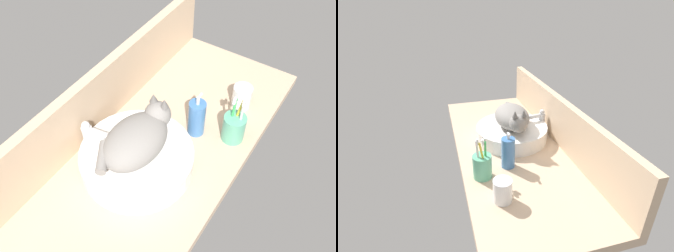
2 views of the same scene
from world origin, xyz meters
TOP-DOWN VIEW (x-y plane):
  - ground_plane at (0.00, 0.00)cm, footprint 130.10×53.51cm
  - backsplash_panel at (0.00, 24.95)cm, footprint 130.10×3.60cm
  - sink_basin at (-6.81, 2.38)cm, footprint 36.90×36.90cm
  - cat at (-5.44, 2.41)cm, footprint 32.26×17.84cm
  - faucet at (-9.53, 19.03)cm, footprint 4.50×11.85cm
  - soap_dispenser at (16.74, -6.24)cm, footprint 5.99×5.99cm
  - toothbrush_cup at (21.24, -18.53)cm, footprint 7.93×7.93cm
  - water_glass at (37.21, -14.07)cm, footprint 7.13×7.13cm

SIDE VIEW (x-z plane):
  - ground_plane at x=0.00cm, z-range -4.00..0.00cm
  - sink_basin at x=-6.81cm, z-range 0.00..7.56cm
  - water_glass at x=37.21cm, z-range -0.65..8.48cm
  - toothbrush_cup at x=21.24cm, z-range -3.87..14.80cm
  - soap_dispenser at x=16.74cm, z-range -1.54..15.73cm
  - faucet at x=-9.53cm, z-range 0.50..14.10cm
  - backsplash_panel at x=0.00cm, z-range 0.00..23.20cm
  - cat at x=-5.44cm, z-range 6.32..20.32cm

